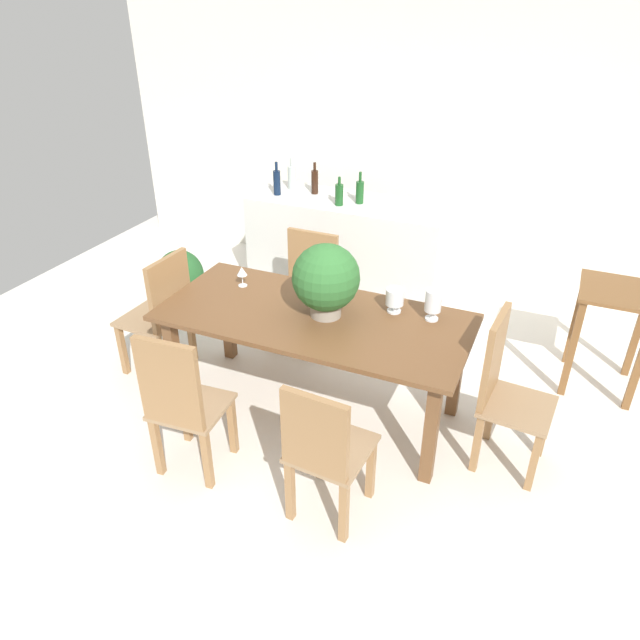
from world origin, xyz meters
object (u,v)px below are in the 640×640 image
Objects in this scene: wine_bottle_green at (360,192)px; chair_far_left at (308,282)px; wine_bottle_amber at (277,182)px; kitchen_counter at (348,248)px; crystal_vase_center_near at (395,298)px; wine_bottle_dark at (292,177)px; chair_near_left at (181,402)px; chair_head_end at (162,309)px; chair_foot_end at (504,387)px; potted_plant_floor at (181,278)px; wine_glass at (242,272)px; crystal_vase_left at (433,302)px; side_table at (612,318)px; flower_centerpiece at (326,279)px; chair_near_right at (324,450)px; wine_bottle_tall at (315,181)px; wine_bottle_clear at (339,194)px; dining_table at (314,328)px.

chair_far_left is at bearing -97.30° from wine_bottle_green.
kitchen_counter is at bearing 8.40° from wine_bottle_amber.
crystal_vase_center_near is 0.57× the size of wine_bottle_dark.
chair_near_left reaches higher than kitchen_counter.
chair_foot_end is at bearing 92.92° from chair_head_end.
wine_bottle_dark reaches higher than chair_far_left.
chair_head_end is at bearing -60.83° from potted_plant_floor.
wine_glass is 1.58m from wine_bottle_amber.
kitchen_counter is at bearing 127.47° from crystal_vase_left.
wine_glass is 0.18× the size of side_table.
flower_centerpiece reaches higher than potted_plant_floor.
chair_near_right is 3.30× the size of wine_bottle_green.
chair_foot_end is at bearing -41.76° from wine_bottle_tall.
potted_plant_floor is (-2.18, 1.75, -0.20)m from chair_near_right.
chair_near_left is 1.18m from chair_head_end.
chair_near_left is 1.13m from wine_glass.
wine_bottle_tall is at bearing 169.06° from kitchen_counter.
wine_bottle_tall reaches higher than chair_foot_end.
wine_bottle_clear is at bearing -65.42° from chair_near_right.
wine_bottle_green reaches higher than potted_plant_floor.
chair_near_right is 5.64× the size of crystal_vase_center_near.
chair_near_left is 2.69m from wine_bottle_amber.
chair_near_right is at bearing -90.61° from crystal_vase_center_near.
wine_glass is at bearing 110.21° from chair_head_end.
chair_near_left is at bearing -128.79° from crystal_vase_center_near.
flower_centerpiece is 2.34× the size of crystal_vase_left.
chair_far_left is at bearing 67.42° from chair_foot_end.
chair_near_left is at bearing -92.30° from wine_bottle_green.
crystal_vase_left reaches higher than kitchen_counter.
chair_near_right is at bearing -62.37° from chair_far_left.
crystal_vase_center_near is 0.21× the size of side_table.
wine_bottle_green reaches higher than chair_far_left.
crystal_vase_center_near reaches higher than kitchen_counter.
crystal_vase_left is at bearing -141.61° from side_table.
crystal_vase_left reaches higher than wine_glass.
chair_near_left is at bearing 4.16° from chair_near_right.
flower_centerpiece reaches higher than wine_bottle_clear.
crystal_vase_left is 1.97m from kitchen_counter.
chair_head_end is 0.53× the size of kitchen_counter.
chair_head_end is (-0.78, -0.89, 0.02)m from chair_far_left.
wine_bottle_clear reaches higher than potted_plant_floor.
flower_centerpiece is at bearing 94.21° from chair_head_end.
wine_bottle_green reaches higher than wine_glass.
crystal_vase_left is 2.59m from potted_plant_floor.
crystal_vase_left reaches higher than potted_plant_floor.
dining_table is 4.16× the size of flower_centerpiece.
chair_foot_end is at bearing -1.15° from flower_centerpiece.
wine_bottle_tall reaches higher than wine_bottle_clear.
potted_plant_floor is at bearing -122.39° from wine_bottle_dark.
chair_head_end is 3.35× the size of wine_bottle_dark.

